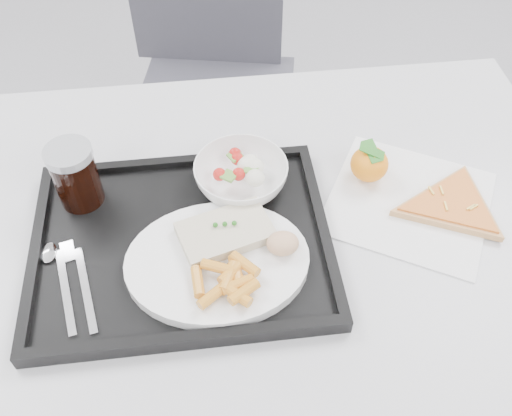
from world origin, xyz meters
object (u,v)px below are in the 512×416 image
(tray, at_px, (182,244))
(salad_bowl, at_px, (241,176))
(table, at_px, (229,258))
(dinner_plate, at_px, (217,262))
(cola_glass, at_px, (75,175))
(chair, at_px, (211,60))
(pizza_slice, at_px, (452,205))
(tangerine, at_px, (369,164))

(tray, distance_m, salad_bowl, 0.15)
(table, relative_size, dinner_plate, 4.44)
(table, height_order, cola_glass, cola_glass)
(chair, relative_size, cola_glass, 8.61)
(chair, distance_m, dinner_plate, 0.87)
(salad_bowl, bearing_deg, dinner_plate, -108.25)
(tray, height_order, salad_bowl, salad_bowl)
(table, distance_m, tray, 0.11)
(tray, bearing_deg, pizza_slice, 3.20)
(tray, distance_m, tangerine, 0.34)
(chair, relative_size, salad_bowl, 6.11)
(dinner_plate, height_order, pizza_slice, dinner_plate)
(table, relative_size, chair, 1.29)
(salad_bowl, bearing_deg, cola_glass, 179.50)
(tray, distance_m, pizza_slice, 0.44)
(cola_glass, distance_m, pizza_slice, 0.60)
(table, height_order, tray, tray)
(chair, xyz_separation_m, pizza_slice, (0.35, -0.77, 0.22))
(tangerine, distance_m, pizza_slice, 0.15)
(table, distance_m, pizza_slice, 0.37)
(dinner_plate, relative_size, pizza_slice, 1.25)
(cola_glass, bearing_deg, tray, -34.31)
(dinner_plate, height_order, cola_glass, cola_glass)
(tray, relative_size, cola_glass, 4.17)
(tray, height_order, cola_glass, cola_glass)
(dinner_plate, height_order, tangerine, tangerine)
(table, bearing_deg, dinner_plate, -105.97)
(cola_glass, bearing_deg, salad_bowl, -0.50)
(table, distance_m, salad_bowl, 0.14)
(cola_glass, xyz_separation_m, pizza_slice, (0.59, -0.08, -0.06))
(table, distance_m, dinner_plate, 0.12)
(chair, height_order, cola_glass, chair)
(chair, height_order, tray, chair)
(chair, height_order, pizza_slice, chair)
(salad_bowl, height_order, tangerine, tangerine)
(chair, bearing_deg, pizza_slice, -65.29)
(table, relative_size, tangerine, 16.04)
(cola_glass, height_order, pizza_slice, cola_glass)
(salad_bowl, relative_size, cola_glass, 1.41)
(table, height_order, tangerine, tangerine)
(salad_bowl, distance_m, tangerine, 0.22)
(chair, bearing_deg, tangerine, -71.17)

